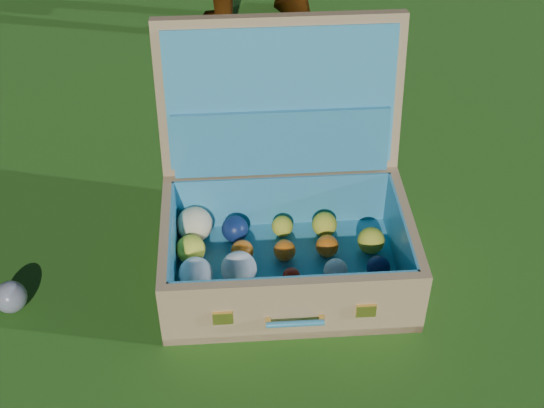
% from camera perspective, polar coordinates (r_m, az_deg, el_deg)
% --- Properties ---
extents(ground, '(60.00, 60.00, 0.00)m').
position_cam_1_polar(ground, '(1.95, 1.89, -0.94)').
color(ground, '#215114').
rests_on(ground, ground).
extents(stray_ball, '(0.07, 0.07, 0.07)m').
position_cam_1_polar(stray_ball, '(1.79, -19.09, -6.63)').
color(stray_ball, teal).
rests_on(stray_ball, ground).
extents(suitcase, '(0.71, 0.66, 0.54)m').
position_cam_1_polar(suitcase, '(1.74, 0.66, -0.26)').
color(suitcase, tan).
rests_on(suitcase, ground).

